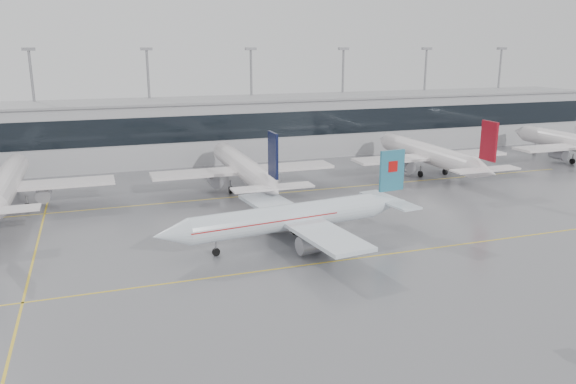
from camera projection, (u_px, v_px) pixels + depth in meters
name	position (u px, v px, depth m)	size (l,w,h in m)	color
ground	(324.00, 263.00, 60.98)	(320.00, 320.00, 0.00)	slate
taxi_line_main	(324.00, 263.00, 60.98)	(120.00, 0.25, 0.01)	yellow
taxi_line_north	(250.00, 196.00, 88.40)	(120.00, 0.25, 0.01)	yellow
taxi_line_cross	(36.00, 249.00, 65.12)	(0.25, 60.00, 0.01)	yellow
terminal	(209.00, 130.00, 116.13)	(180.00, 15.00, 12.00)	#A5A5A9
terminal_glass	(216.00, 128.00, 108.86)	(180.00, 0.20, 5.00)	black
terminal_roof	(207.00, 100.00, 114.58)	(182.00, 16.00, 0.40)	gray
light_masts	(202.00, 92.00, 119.77)	(156.40, 1.00, 22.60)	gray
air_canada_jet	(296.00, 217.00, 66.55)	(33.35, 26.02, 10.12)	white
parked_jet_b	(6.00, 185.00, 79.68)	(29.64, 36.96, 11.72)	white
parked_jet_c	(244.00, 168.00, 90.84)	(29.64, 36.96, 11.72)	white
parked_jet_d	(430.00, 155.00, 102.00)	(29.64, 36.96, 11.72)	white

